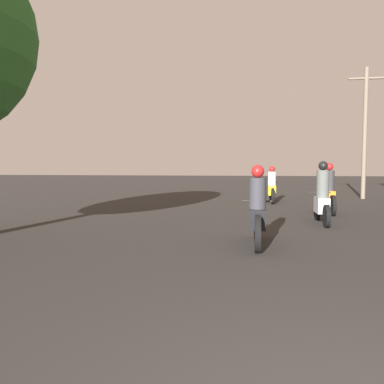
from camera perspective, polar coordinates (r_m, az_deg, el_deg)
motorcycle_black at (r=7.24m, az=9.91°, el=-3.19°), size 0.60×1.92×1.54m
motorcycle_silver at (r=10.42m, az=19.21°, el=-0.95°), size 0.60×1.90×1.65m
motorcycle_orange at (r=12.84m, az=20.07°, el=-0.16°), size 0.60×2.07×1.62m
motorcycle_yellow at (r=16.00m, az=12.06°, el=0.62°), size 0.60×1.99×1.53m
utility_pole_far at (r=19.28m, az=24.85°, el=8.52°), size 1.60×0.20×6.05m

